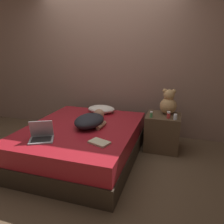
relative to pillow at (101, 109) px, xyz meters
name	(u,v)px	position (x,y,z in m)	size (l,w,h in m)	color
ground_plane	(83,157)	(-0.03, -0.72, -0.54)	(12.00, 12.00, 0.00)	brown
wall_back	(109,62)	(-0.03, 0.51, 0.76)	(8.00, 0.06, 2.60)	#846656
bed	(82,142)	(-0.03, -0.72, -0.30)	(1.53, 1.89, 0.48)	#2D2319
nightstand	(162,132)	(1.05, -0.07, -0.27)	(0.52, 0.48, 0.56)	brown
pillow	(101,109)	(0.00, 0.00, 0.00)	(0.46, 0.34, 0.12)	beige
person_lying	(91,120)	(0.08, -0.65, 0.03)	(0.41, 0.70, 0.18)	black
laptop	(41,136)	(-0.30, -1.28, -0.01)	(0.35, 0.33, 0.23)	#9E9EA3
teddy_bear	(168,103)	(1.10, 0.02, 0.19)	(0.26, 0.26, 0.40)	tan
bottle_green	(151,114)	(0.88, -0.23, 0.06)	(0.04, 0.04, 0.09)	#3D8E4C
bottle_clear	(175,117)	(1.23, -0.23, 0.05)	(0.05, 0.05, 0.08)	silver
bottle_red	(169,115)	(1.13, -0.20, 0.06)	(0.05, 0.05, 0.10)	#B72D2D
book	(99,142)	(0.41, -1.17, -0.05)	(0.28, 0.23, 0.02)	#C6B793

